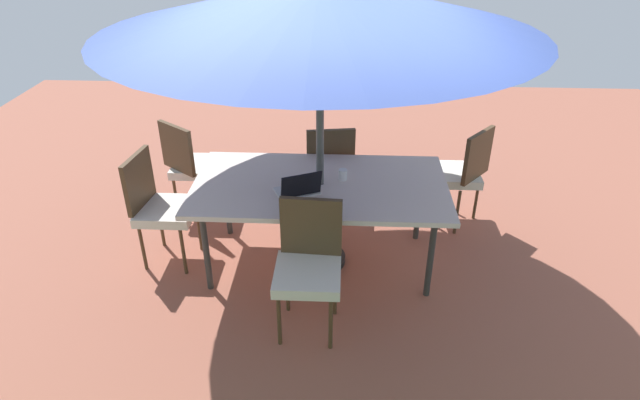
# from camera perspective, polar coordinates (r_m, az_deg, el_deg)

# --- Properties ---
(ground_plane) EXTENTS (10.00, 10.00, 0.02)m
(ground_plane) POSITION_cam_1_polar(r_m,az_deg,el_deg) (4.73, -0.00, -6.58)
(ground_plane) COLOR #935442
(dining_table) EXTENTS (2.04, 1.12, 0.77)m
(dining_table) POSITION_cam_1_polar(r_m,az_deg,el_deg) (4.34, -0.00, 1.21)
(dining_table) COLOR silver
(dining_table) RESTS_ON ground_plane
(patio_umbrella) EXTENTS (3.10, 3.10, 2.31)m
(patio_umbrella) POSITION_cam_1_polar(r_m,az_deg,el_deg) (3.87, -0.00, 19.83)
(patio_umbrella) COLOR #4C4C4C
(patio_umbrella) RESTS_ON ground_plane
(chair_southwest) EXTENTS (0.59, 0.58, 0.98)m
(chair_southwest) POSITION_cam_1_polar(r_m,az_deg,el_deg) (5.17, 14.68, 3.03)
(chair_southwest) COLOR silver
(chair_southwest) RESTS_ON ground_plane
(chair_southeast) EXTENTS (0.58, 0.58, 0.98)m
(chair_southeast) POSITION_cam_1_polar(r_m,az_deg,el_deg) (5.29, -13.42, 3.86)
(chair_southeast) COLOR silver
(chair_southeast) RESTS_ON ground_plane
(chair_east) EXTENTS (0.49, 0.48, 0.98)m
(chair_east) POSITION_cam_1_polar(r_m,az_deg,el_deg) (4.66, -16.70, -0.37)
(chair_east) COLOR silver
(chair_east) RESTS_ON ground_plane
(chair_north) EXTENTS (0.46, 0.47, 0.98)m
(chair_north) POSITION_cam_1_polar(r_m,az_deg,el_deg) (3.78, -1.21, -6.62)
(chair_north) COLOR silver
(chair_north) RESTS_ON ground_plane
(chair_south) EXTENTS (0.48, 0.49, 0.98)m
(chair_south) POSITION_cam_1_polar(r_m,az_deg,el_deg) (5.09, 0.94, 3.65)
(chair_south) COLOR silver
(chair_south) RESTS_ON ground_plane
(laptop) EXTENTS (0.39, 0.36, 0.21)m
(laptop) POSITION_cam_1_polar(r_m,az_deg,el_deg) (4.14, -2.30, 1.18)
(laptop) COLOR #B7B7BC
(laptop) RESTS_ON dining_table
(cup) EXTENTS (0.07, 0.07, 0.09)m
(cup) POSITION_cam_1_polar(r_m,az_deg,el_deg) (4.36, 2.44, 2.71)
(cup) COLOR white
(cup) RESTS_ON dining_table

